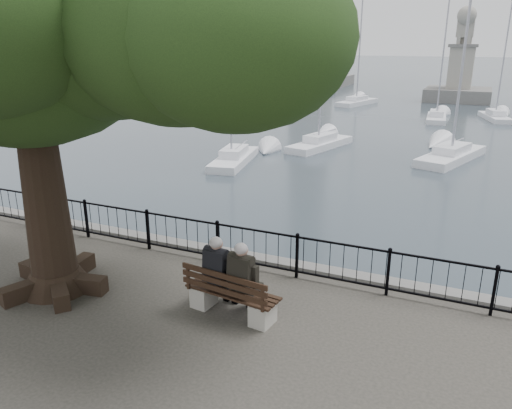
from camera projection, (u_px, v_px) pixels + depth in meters
The scene contains 13 objects.
harbor at pixel (264, 280), 12.24m from camera, with size 260.00×260.00×1.20m.
railing at pixel (256, 247), 11.47m from camera, with size 22.06×0.06×1.00m.
bench at pixel (231, 299), 9.61m from camera, with size 1.96×0.80×1.00m.
person_left at pixel (221, 275), 9.72m from camera, with size 0.50×0.83×1.59m.
person_right at pixel (246, 282), 9.45m from camera, with size 0.50×0.83×1.59m.
tree at pixel (57, 15), 8.85m from camera, with size 10.28×7.18×8.39m.
lion_monument at pixel (460, 78), 51.58m from camera, with size 6.43×6.43×9.37m.
sailboat_a at pixel (234, 158), 25.88m from camera, with size 2.39×5.32×9.23m.
sailboat_b at pixel (320, 142), 29.50m from camera, with size 2.75×5.50×12.02m.
sailboat_c at pixel (452, 154), 26.44m from camera, with size 3.35×6.14×11.83m.
sailboat_f at pixel (436, 117), 39.45m from camera, with size 1.74×5.14×10.01m.
sailboat_g at pixel (495, 116), 39.86m from camera, with size 2.63×5.15×9.45m.
sailboat_h at pixel (357, 101), 49.17m from camera, with size 3.14×6.05×13.20m.
Camera 1 is at (4.30, -7.16, 5.10)m, focal length 35.00 mm.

